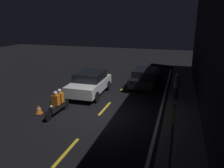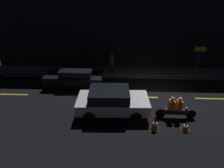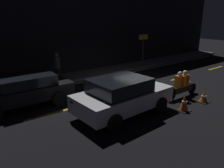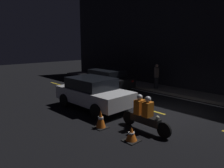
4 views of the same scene
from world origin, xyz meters
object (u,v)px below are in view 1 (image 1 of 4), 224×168
(pedestrian, at_px, (176,86))
(van_black, at_px, (146,77))
(motorcycle, at_px, (58,103))
(sedan_white, at_px, (90,83))
(traffic_cone_near, at_px, (54,98))
(traffic_cone_mid, at_px, (39,110))
(shop_sign, at_px, (173,127))

(pedestrian, bearing_deg, van_black, -139.22)
(van_black, xyz_separation_m, motorcycle, (6.42, -3.67, -0.13))
(sedan_white, bearing_deg, motorcycle, -7.38)
(traffic_cone_near, relative_size, traffic_cone_mid, 1.39)
(motorcycle, height_order, shop_sign, shop_sign)
(traffic_cone_near, height_order, shop_sign, shop_sign)
(traffic_cone_near, bearing_deg, pedestrian, 109.66)
(van_black, height_order, traffic_cone_near, van_black)
(sedan_white, relative_size, motorcycle, 1.82)
(van_black, distance_m, pedestrian, 3.50)
(traffic_cone_mid, bearing_deg, van_black, 145.12)
(sedan_white, relative_size, pedestrian, 2.48)
(sedan_white, height_order, pedestrian, pedestrian)
(van_black, relative_size, traffic_cone_mid, 8.42)
(traffic_cone_mid, bearing_deg, shop_sign, 66.23)
(van_black, height_order, pedestrian, pedestrian)
(traffic_cone_mid, height_order, shop_sign, shop_sign)
(traffic_cone_near, distance_m, traffic_cone_mid, 1.58)
(van_black, xyz_separation_m, sedan_white, (2.89, -3.31, 0.06))
(van_black, relative_size, motorcycle, 1.89)
(motorcycle, distance_m, traffic_cone_near, 1.67)
(traffic_cone_mid, bearing_deg, motorcycle, 106.24)
(traffic_cone_near, bearing_deg, motorcycle, 39.11)
(traffic_cone_mid, xyz_separation_m, pedestrian, (-4.07, 6.96, 0.76))
(sedan_white, xyz_separation_m, traffic_cone_near, (2.25, -1.40, -0.47))
(van_black, relative_size, shop_sign, 1.78)
(traffic_cone_near, height_order, traffic_cone_mid, traffic_cone_near)
(traffic_cone_near, relative_size, pedestrian, 0.43)
(traffic_cone_mid, relative_size, shop_sign, 0.21)
(pedestrian, bearing_deg, motorcycle, -57.59)
(motorcycle, distance_m, pedestrian, 7.05)
(van_black, bearing_deg, pedestrian, -137.96)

